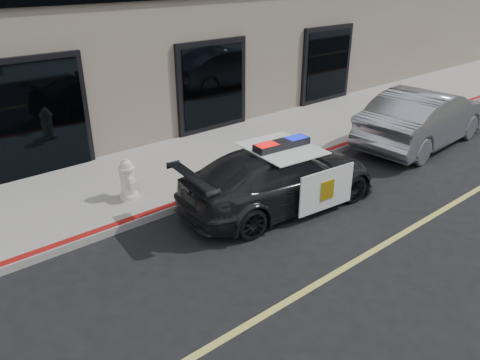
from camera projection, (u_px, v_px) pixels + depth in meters
ground at (251, 323)px, 6.70m from camera, size 120.00×120.00×0.00m
sidewalk_n at (96, 193)px, 10.34m from camera, size 60.00×3.50×0.15m
police_car at (281, 177)px, 9.70m from camera, size 2.70×4.81×1.46m
silver_sedan at (425, 117)px, 12.99m from camera, size 2.30×5.02×1.58m
fire_hydrant at (128, 180)px, 9.79m from camera, size 0.40×0.56×0.88m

